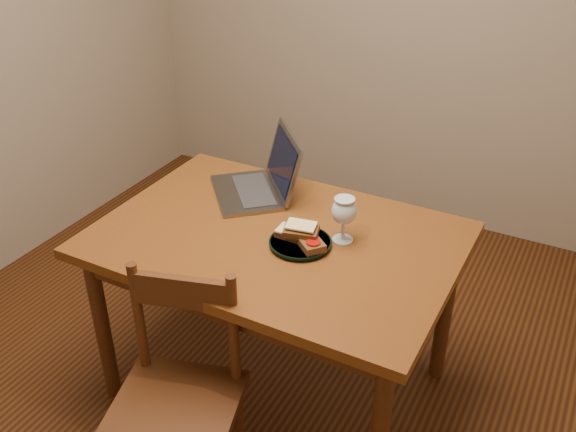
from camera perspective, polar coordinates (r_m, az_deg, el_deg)
The scene contains 9 objects.
floor at distance 2.88m, azimuth -2.24°, elevation -13.41°, with size 3.20×3.20×0.02m, color black.
table at distance 2.38m, azimuth -1.02°, elevation -3.48°, with size 1.30×0.90×0.74m.
chair at distance 2.16m, azimuth -9.87°, elevation -15.01°, with size 0.49×0.48×0.43m.
plate at distance 2.27m, azimuth 1.10°, elevation -2.44°, with size 0.22×0.22×0.02m, color black.
sandwich_cheese at distance 2.28m, azimuth 0.39°, elevation -1.50°, with size 0.11×0.07×0.04m, color #381E0C, non-canonical shape.
sandwich_tomato at distance 2.24m, azimuth 1.95°, elevation -2.24°, with size 0.12×0.07×0.04m, color #381E0C, non-canonical shape.
sandwich_top at distance 2.25m, azimuth 1.17°, elevation -1.23°, with size 0.12×0.07×0.04m, color #381E0C, non-canonical shape.
milk_glass at distance 2.27m, azimuth 4.96°, elevation -0.32°, with size 0.09×0.09×0.17m, color white, non-canonical shape.
laptop at distance 2.59m, azimuth -2.18°, elevation 3.41°, with size 0.47×0.47×0.25m.
Camera 1 is at (1.07, -1.77, 1.99)m, focal length 40.00 mm.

